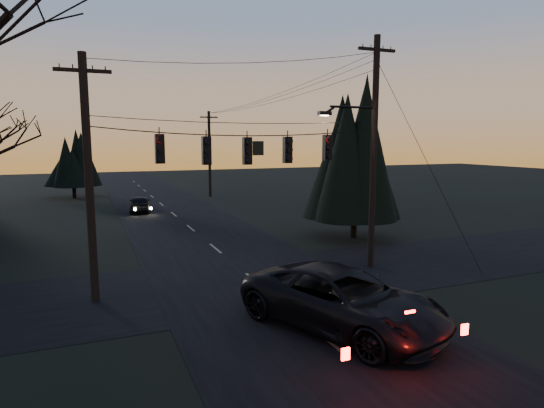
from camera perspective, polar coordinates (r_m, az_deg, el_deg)
name	(u,v)px	position (r m, az deg, el deg)	size (l,w,h in m)	color
main_road	(198,234)	(27.85, -9.29, -3.75)	(8.00, 120.00, 0.02)	black
cross_road	(255,281)	(18.54, -2.12, -9.64)	(60.00, 7.00, 0.02)	black
utility_pole_right	(370,267)	(21.01, 12.22, -7.72)	(5.00, 0.30, 10.00)	black
utility_pole_left	(96,301)	(17.52, -21.25, -11.29)	(1.80, 0.30, 8.50)	black
utility_pole_far_r	(210,196)	(46.42, -7.75, 0.95)	(1.80, 0.30, 8.50)	black
utility_pole_far_l	(87,193)	(52.89, -22.15, 1.28)	(0.30, 0.30, 8.00)	black
span_signal_assembly	(249,149)	(17.60, -2.95, 6.87)	(11.50, 0.44, 1.54)	black
evergreen_right	(355,157)	(26.48, 10.42, 5.77)	(3.93, 3.93, 8.14)	black
evergreen_dist	(72,161)	(48.45, -23.76, 4.92)	(3.88, 3.88, 6.02)	black
suv_near	(342,300)	(14.01, 8.81, -11.82)	(2.97, 6.45, 1.79)	black
sedan_oncoming_a	(140,204)	(37.37, -16.24, 0.03)	(1.56, 3.87, 1.32)	black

